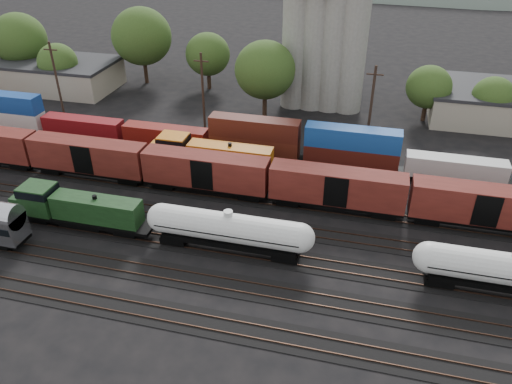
% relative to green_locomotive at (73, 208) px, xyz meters
% --- Properties ---
extents(ground, '(600.00, 600.00, 0.00)m').
position_rel_green_locomotive_xyz_m(ground, '(17.37, 5.00, -2.46)').
color(ground, black).
extents(tracks, '(180.00, 33.20, 0.20)m').
position_rel_green_locomotive_xyz_m(tracks, '(17.37, 5.00, -2.41)').
color(tracks, black).
rests_on(tracks, ground).
extents(green_locomotive, '(16.23, 2.86, 4.30)m').
position_rel_green_locomotive_xyz_m(green_locomotive, '(0.00, 0.00, 0.00)').
color(green_locomotive, black).
rests_on(green_locomotive, ground).
extents(tank_car_a, '(17.22, 3.08, 4.51)m').
position_rel_green_locomotive_xyz_m(tank_car_a, '(17.32, -0.00, 0.22)').
color(tank_car_a, silver).
rests_on(tank_car_a, ground).
extents(tank_car_b, '(17.07, 3.06, 4.47)m').
position_rel_green_locomotive_xyz_m(tank_car_b, '(43.42, -0.00, 0.20)').
color(tank_car_b, silver).
rests_on(tank_car_b, ground).
extents(orange_locomotive, '(17.92, 2.99, 4.48)m').
position_rel_green_locomotive_xyz_m(orange_locomotive, '(9.95, 15.00, 0.09)').
color(orange_locomotive, black).
rests_on(orange_locomotive, ground).
extents(boxcar_string, '(138.20, 2.90, 4.20)m').
position_rel_green_locomotive_xyz_m(boxcar_string, '(11.51, 10.00, 0.66)').
color(boxcar_string, black).
rests_on(boxcar_string, ground).
extents(container_wall, '(160.00, 2.60, 5.80)m').
position_rel_green_locomotive_xyz_m(container_wall, '(11.14, 20.00, -0.08)').
color(container_wall, black).
rests_on(container_wall, ground).
extents(grain_silo, '(13.40, 5.00, 29.00)m').
position_rel_green_locomotive_xyz_m(grain_silo, '(20.65, 41.00, 8.80)').
color(grain_silo, gray).
rests_on(grain_silo, ground).
extents(industrial_sheds, '(119.38, 17.26, 5.10)m').
position_rel_green_locomotive_xyz_m(industrial_sheds, '(23.99, 40.25, 0.10)').
color(industrial_sheds, '#9E937F').
rests_on(industrial_sheds, ground).
extents(tree_band, '(162.57, 21.87, 14.14)m').
position_rel_green_locomotive_xyz_m(tree_band, '(11.58, 42.02, 4.78)').
color(tree_band, black).
rests_on(tree_band, ground).
extents(utility_poles, '(122.20, 0.36, 12.00)m').
position_rel_green_locomotive_xyz_m(utility_poles, '(17.37, 27.00, 3.75)').
color(utility_poles, black).
rests_on(utility_poles, ground).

